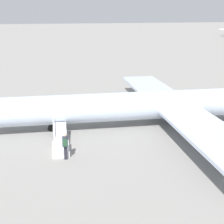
# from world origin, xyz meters

# --- Properties ---
(ground_plane) EXTENTS (600.00, 600.00, 0.00)m
(ground_plane) POSITION_xyz_m (0.00, 0.00, 0.00)
(ground_plane) COLOR gray
(airplane_main) EXTENTS (32.05, 24.91, 5.91)m
(airplane_main) POSITION_xyz_m (-0.88, 0.13, 1.76)
(airplane_main) COLOR silver
(airplane_main) RESTS_ON ground
(boarding_stairs) EXTENTS (1.57, 4.12, 1.54)m
(boarding_stairs) POSITION_xyz_m (8.45, 2.47, 0.36)
(boarding_stairs) COLOR silver
(boarding_stairs) RESTS_ON ground
(passenger) EXTENTS (0.37, 0.56, 1.74)m
(passenger) POSITION_xyz_m (8.37, 3.91, 1.00)
(passenger) COLOR #23232D
(passenger) RESTS_ON ground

